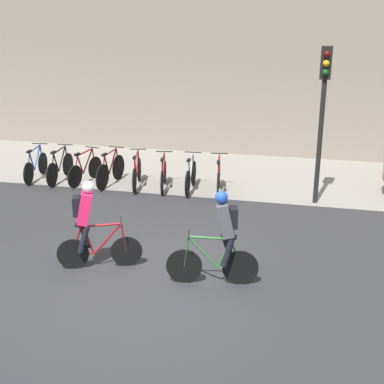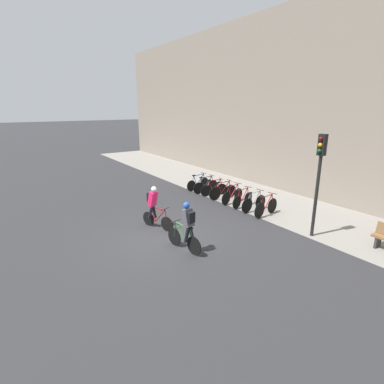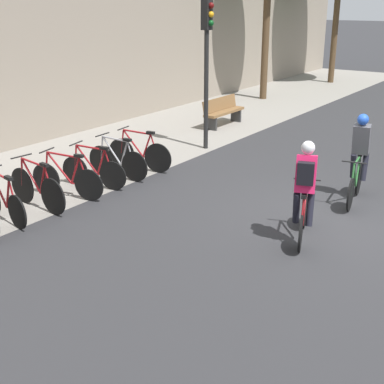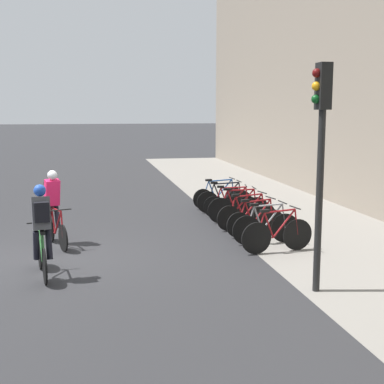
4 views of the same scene
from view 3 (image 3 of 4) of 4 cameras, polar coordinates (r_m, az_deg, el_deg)
ground at (r=10.19m, az=15.09°, el=-3.00°), size 200.00×200.00×0.00m
kerb_strip at (r=13.76m, az=-12.20°, el=3.22°), size 44.00×4.50×0.01m
cyclist_pink at (r=8.83m, az=11.95°, el=0.29°), size 1.53×0.66×1.74m
cyclist_grey at (r=11.10m, az=17.42°, el=3.82°), size 1.64×0.53×1.77m
parked_bike_2 at (r=10.28m, az=-19.43°, el=-0.95°), size 0.48×1.59×0.95m
parked_bike_3 at (r=10.70m, az=-16.20°, el=0.39°), size 0.46×1.71×0.99m
parked_bike_4 at (r=11.17m, az=-13.19°, el=1.38°), size 0.50×1.69×0.97m
parked_bike_5 at (r=11.67m, az=-10.44°, el=2.32°), size 0.48×1.57×0.95m
parked_bike_6 at (r=12.19m, az=-7.94°, el=3.30°), size 0.46×1.64×0.98m
parked_bike_7 at (r=12.73m, az=-5.62°, el=4.15°), size 0.46×1.70×0.99m
traffic_light_pole at (r=14.22m, az=1.60°, el=15.11°), size 0.26×0.30×3.87m
bench at (r=17.34m, az=3.31°, el=8.63°), size 1.88×0.44×0.89m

